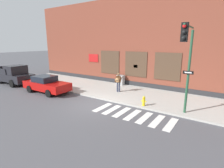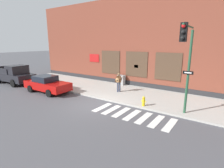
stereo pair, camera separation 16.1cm
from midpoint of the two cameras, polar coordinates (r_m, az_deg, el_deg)
The scene contains 10 objects.
ground_plane at distance 12.95m, azimuth -6.18°, elevation -6.92°, with size 160.00×160.00×0.00m, color #4C4C51.
sidewalk at distance 16.02m, azimuth 3.01°, elevation -2.65°, with size 28.00×5.36×0.12m.
building_backdrop at distance 19.57m, azimuth 10.42°, elevation 13.09°, with size 28.00×4.06×8.92m.
crosswalk at distance 11.31m, azimuth 6.38°, elevation -9.98°, with size 5.20×1.90×0.01m.
red_car at distance 17.07m, azimuth -20.88°, elevation -0.06°, with size 4.64×2.07×1.53m.
red_truck at distance 22.09m, azimuth -29.70°, elevation 2.70°, with size 5.45×2.28×2.10m.
busker at distance 15.66m, azimuth 1.77°, elevation 0.91°, with size 0.78×0.66×1.72m.
traffic_light at distance 10.47m, azimuth 22.95°, elevation 8.28°, with size 0.60×2.69×5.26m.
utility_box at distance 18.50m, azimuth 2.57°, elevation 1.34°, with size 0.74×0.58×1.02m.
fire_hydrant at distance 12.54m, azimuth 9.98°, elevation -5.50°, with size 0.38×0.20×0.70m.
Camera 1 is at (7.82, -9.29, 4.47)m, focal length 28.00 mm.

